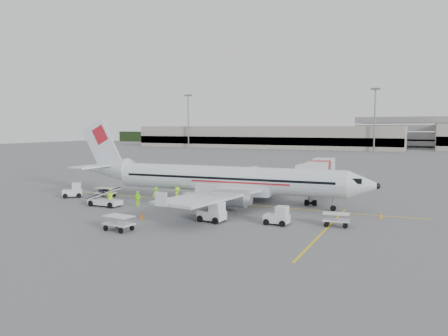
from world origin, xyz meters
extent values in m
plane|color=#56595B|center=(0.00, 0.00, 0.00)|extent=(360.00, 360.00, 0.00)
cube|color=yellow|center=(0.00, 0.00, 0.01)|extent=(44.00, 0.20, 0.01)
cube|color=yellow|center=(14.00, -8.00, 0.01)|extent=(0.20, 20.00, 0.01)
cone|color=orange|center=(17.77, -1.39, 0.29)|extent=(0.35, 0.35, 0.57)
cone|color=orange|center=(-2.97, 8.73, 0.31)|extent=(0.39, 0.39, 0.63)
cone|color=orange|center=(-2.50, -10.92, 0.34)|extent=(0.41, 0.41, 0.67)
imported|color=#93EC14|center=(-9.85, -6.47, 0.95)|extent=(0.83, 0.76, 1.90)
imported|color=#93EC14|center=(-5.67, -3.78, 0.96)|extent=(1.18, 1.11, 1.93)
imported|color=#93EC14|center=(-3.81, -2.29, 0.93)|extent=(1.30, 1.36, 1.86)
imported|color=#93EC14|center=(-6.94, -5.44, 0.82)|extent=(0.96, 0.40, 1.63)
camera|label=1|loc=(21.29, -44.26, 8.56)|focal=35.00mm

